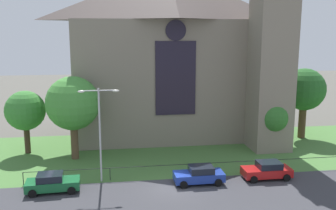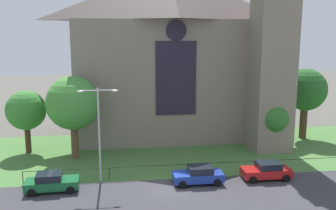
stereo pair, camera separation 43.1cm
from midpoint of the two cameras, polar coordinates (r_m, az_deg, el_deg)
ground at (r=41.21m, az=-1.93°, el=-6.96°), size 160.00×160.00×0.00m
road_asphalt at (r=30.10m, az=0.71°, el=-13.85°), size 120.00×8.00×0.01m
grass_verge at (r=39.33m, az=-1.60°, el=-7.83°), size 120.00×20.00×0.01m
church_building at (r=46.44m, az=0.72°, el=7.96°), size 23.20×16.20×26.00m
iron_railing at (r=34.21m, az=3.21°, el=-9.03°), size 28.82×0.07×1.13m
tree_left_far at (r=42.39m, az=-20.89°, el=-0.84°), size 4.15×4.15×6.66m
tree_right_near at (r=41.85m, az=15.13°, el=-1.84°), size 3.32×3.32×5.38m
tree_left_near at (r=38.75m, az=-14.39°, el=0.19°), size 5.35×5.35×8.38m
tree_right_far at (r=48.07m, az=19.50°, el=2.12°), size 5.02×5.02×8.44m
streetlamp_near at (r=32.31m, az=-10.60°, el=-2.64°), size 3.37×0.26×8.08m
parked_car_green at (r=32.46m, az=-17.33°, el=-11.06°), size 4.28×2.19×1.51m
parked_car_blue at (r=32.74m, az=4.33°, el=-10.39°), size 4.22×2.06×1.51m
parked_car_red at (r=34.71m, az=14.27°, el=-9.46°), size 4.21×2.04×1.51m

